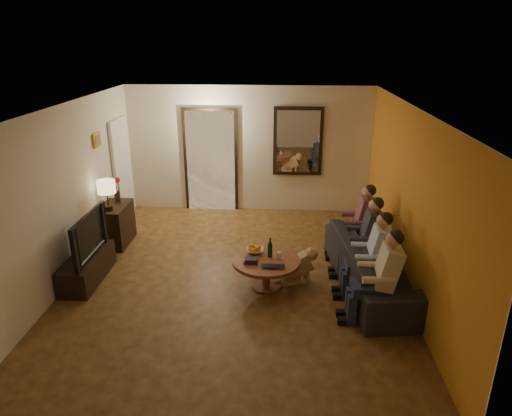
# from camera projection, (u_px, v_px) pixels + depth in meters

# --- Properties ---
(floor) EXTENTS (5.00, 6.00, 0.01)m
(floor) POSITION_uv_depth(u_px,v_px,m) (236.00, 278.00, 7.06)
(floor) COLOR #3F2A11
(floor) RESTS_ON ground
(ceiling) EXTENTS (5.00, 6.00, 0.01)m
(ceiling) POSITION_uv_depth(u_px,v_px,m) (233.00, 108.00, 6.14)
(ceiling) COLOR white
(ceiling) RESTS_ON back_wall
(back_wall) EXTENTS (5.00, 0.02, 2.60)m
(back_wall) POSITION_uv_depth(u_px,v_px,m) (249.00, 150.00, 9.40)
(back_wall) COLOR beige
(back_wall) RESTS_ON floor
(front_wall) EXTENTS (5.00, 0.02, 2.60)m
(front_wall) POSITION_uv_depth(u_px,v_px,m) (197.00, 320.00, 3.80)
(front_wall) COLOR beige
(front_wall) RESTS_ON floor
(left_wall) EXTENTS (0.02, 6.00, 2.60)m
(left_wall) POSITION_uv_depth(u_px,v_px,m) (66.00, 196.00, 6.73)
(left_wall) COLOR beige
(left_wall) RESTS_ON floor
(right_wall) EXTENTS (0.02, 6.00, 2.60)m
(right_wall) POSITION_uv_depth(u_px,v_px,m) (409.00, 202.00, 6.46)
(right_wall) COLOR beige
(right_wall) RESTS_ON floor
(orange_accent) EXTENTS (0.01, 6.00, 2.60)m
(orange_accent) POSITION_uv_depth(u_px,v_px,m) (409.00, 202.00, 6.47)
(orange_accent) COLOR orange
(orange_accent) RESTS_ON right_wall
(kitchen_doorway) EXTENTS (1.00, 0.06, 2.10)m
(kitchen_doorway) POSITION_uv_depth(u_px,v_px,m) (211.00, 161.00, 9.51)
(kitchen_doorway) COLOR #FFE0A5
(kitchen_doorway) RESTS_ON floor
(door_trim) EXTENTS (1.12, 0.04, 2.22)m
(door_trim) POSITION_uv_depth(u_px,v_px,m) (211.00, 161.00, 9.50)
(door_trim) COLOR black
(door_trim) RESTS_ON floor
(fridge_glimpse) EXTENTS (0.45, 0.03, 1.70)m
(fridge_glimpse) POSITION_uv_depth(u_px,v_px,m) (223.00, 168.00, 9.56)
(fridge_glimpse) COLOR silver
(fridge_glimpse) RESTS_ON floor
(mirror_frame) EXTENTS (1.00, 0.05, 1.40)m
(mirror_frame) POSITION_uv_depth(u_px,v_px,m) (298.00, 141.00, 9.24)
(mirror_frame) COLOR black
(mirror_frame) RESTS_ON back_wall
(mirror_glass) EXTENTS (0.86, 0.02, 1.26)m
(mirror_glass) POSITION_uv_depth(u_px,v_px,m) (298.00, 142.00, 9.21)
(mirror_glass) COLOR white
(mirror_glass) RESTS_ON back_wall
(white_door) EXTENTS (0.06, 0.85, 2.04)m
(white_door) POSITION_uv_depth(u_px,v_px,m) (122.00, 171.00, 8.98)
(white_door) COLOR white
(white_door) RESTS_ON floor
(framed_art) EXTENTS (0.03, 0.28, 0.24)m
(framed_art) POSITION_uv_depth(u_px,v_px,m) (97.00, 140.00, 7.75)
(framed_art) COLOR #B28C33
(framed_art) RESTS_ON left_wall
(art_canvas) EXTENTS (0.01, 0.22, 0.18)m
(art_canvas) POSITION_uv_depth(u_px,v_px,m) (98.00, 140.00, 7.75)
(art_canvas) COLOR brown
(art_canvas) RESTS_ON left_wall
(dresser) EXTENTS (0.45, 0.81, 0.72)m
(dresser) POSITION_uv_depth(u_px,v_px,m) (116.00, 225.00, 8.11)
(dresser) COLOR black
(dresser) RESTS_ON floor
(table_lamp) EXTENTS (0.30, 0.30, 0.54)m
(table_lamp) POSITION_uv_depth(u_px,v_px,m) (107.00, 195.00, 7.68)
(table_lamp) COLOR beige
(table_lamp) RESTS_ON dresser
(flower_vase) EXTENTS (0.14, 0.14, 0.44)m
(flower_vase) POSITION_uv_depth(u_px,v_px,m) (117.00, 190.00, 8.11)
(flower_vase) COLOR #B7132B
(flower_vase) RESTS_ON dresser
(tv_stand) EXTENTS (0.45, 1.21, 0.40)m
(tv_stand) POSITION_uv_depth(u_px,v_px,m) (87.00, 268.00, 6.94)
(tv_stand) COLOR black
(tv_stand) RESTS_ON floor
(tv) EXTENTS (1.18, 0.15, 0.68)m
(tv) POSITION_uv_depth(u_px,v_px,m) (82.00, 235.00, 6.75)
(tv) COLOR black
(tv) RESTS_ON tv_stand
(sofa) EXTENTS (2.58, 1.26, 0.72)m
(sofa) POSITION_uv_depth(u_px,v_px,m) (375.00, 264.00, 6.70)
(sofa) COLOR black
(sofa) RESTS_ON floor
(person_a) EXTENTS (0.60, 0.40, 1.20)m
(person_a) POSITION_uv_depth(u_px,v_px,m) (382.00, 281.00, 5.78)
(person_a) COLOR tan
(person_a) RESTS_ON sofa
(person_b) EXTENTS (0.60, 0.40, 1.20)m
(person_b) POSITION_uv_depth(u_px,v_px,m) (373.00, 259.00, 6.34)
(person_b) COLOR tan
(person_b) RESTS_ON sofa
(person_c) EXTENTS (0.60, 0.40, 1.20)m
(person_c) POSITION_uv_depth(u_px,v_px,m) (366.00, 241.00, 6.90)
(person_c) COLOR tan
(person_c) RESTS_ON sofa
(person_d) EXTENTS (0.60, 0.40, 1.20)m
(person_d) POSITION_uv_depth(u_px,v_px,m) (360.00, 225.00, 7.46)
(person_d) COLOR tan
(person_d) RESTS_ON sofa
(dog) EXTENTS (0.61, 0.41, 0.56)m
(dog) POSITION_uv_depth(u_px,v_px,m) (297.00, 265.00, 6.85)
(dog) COLOR #A27A4A
(dog) RESTS_ON floor
(coffee_table) EXTENTS (1.25, 1.25, 0.45)m
(coffee_table) POSITION_uv_depth(u_px,v_px,m) (266.00, 273.00, 6.74)
(coffee_table) COLOR #5A2E1B
(coffee_table) RESTS_ON floor
(bowl) EXTENTS (0.26, 0.26, 0.06)m
(bowl) POSITION_uv_depth(u_px,v_px,m) (255.00, 251.00, 6.86)
(bowl) COLOR white
(bowl) RESTS_ON coffee_table
(oranges) EXTENTS (0.20, 0.20, 0.08)m
(oranges) POSITION_uv_depth(u_px,v_px,m) (255.00, 247.00, 6.83)
(oranges) COLOR orange
(oranges) RESTS_ON bowl
(wine_bottle) EXTENTS (0.07, 0.07, 0.31)m
(wine_bottle) POSITION_uv_depth(u_px,v_px,m) (270.00, 247.00, 6.69)
(wine_bottle) COLOR black
(wine_bottle) RESTS_ON coffee_table
(wine_glass) EXTENTS (0.06, 0.06, 0.10)m
(wine_glass) POSITION_uv_depth(u_px,v_px,m) (279.00, 255.00, 6.67)
(wine_glass) COLOR silver
(wine_glass) RESTS_ON coffee_table
(book_stack) EXTENTS (0.20, 0.15, 0.07)m
(book_stack) POSITION_uv_depth(u_px,v_px,m) (251.00, 260.00, 6.56)
(book_stack) COLOR black
(book_stack) RESTS_ON coffee_table
(laptop) EXTENTS (0.33, 0.22, 0.03)m
(laptop) POSITION_uv_depth(u_px,v_px,m) (273.00, 268.00, 6.38)
(laptop) COLOR black
(laptop) RESTS_ON coffee_table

